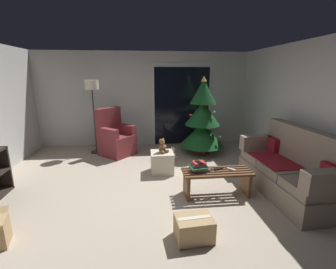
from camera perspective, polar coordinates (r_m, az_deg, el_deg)
name	(u,v)px	position (r m, az deg, el deg)	size (l,w,h in m)	color
ground_plane	(148,197)	(3.94, -4.85, -14.78)	(7.00, 7.00, 0.00)	#B2A38E
wall_back	(144,99)	(6.54, -5.77, 8.42)	(5.72, 0.12, 2.50)	beige
wall_right	(325,117)	(4.56, 33.65, 3.53)	(0.12, 6.00, 2.50)	beige
patio_door_frame	(182,105)	(6.58, 3.31, 7.18)	(1.60, 0.02, 2.20)	silver
patio_door_glass	(182,107)	(6.56, 3.33, 6.72)	(1.50, 0.02, 2.10)	black
couch	(290,170)	(4.38, 27.32, -7.61)	(0.84, 1.96, 1.08)	gray
coffee_table	(217,179)	(3.95, 11.65, -10.46)	(1.10, 0.40, 0.42)	brown
remote_silver	(231,169)	(3.98, 15.02, -8.11)	(0.04, 0.16, 0.02)	#ADADB2
remote_black	(218,169)	(3.95, 12.02, -8.11)	(0.04, 0.16, 0.02)	black
remote_graphite	(210,169)	(3.91, 10.08, -8.22)	(0.04, 0.16, 0.02)	#333338
book_stack	(199,167)	(3.81, 7.45, -7.76)	(0.28, 0.24, 0.15)	#6B3D7A
cell_phone	(199,162)	(3.78, 7.51, -6.64)	(0.07, 0.14, 0.01)	black
christmas_tree	(202,121)	(5.75, 8.29, 3.35)	(1.05, 1.05, 1.88)	#4C1E19
armchair	(116,138)	(5.88, -12.52, -0.93)	(0.97, 0.97, 1.13)	maroon
floor_lamp	(92,92)	(5.98, -17.81, 9.73)	(0.32, 0.32, 1.78)	#2D2D30
ottoman	(162,162)	(4.75, -1.44, -6.71)	(0.44, 0.44, 0.42)	beige
teddy_bear_chestnut	(162,147)	(4.64, -1.38, -2.93)	(0.21, 0.22, 0.29)	brown
teddy_bear_cream_by_tree	(173,154)	(5.53, 1.28, -4.63)	(0.21, 0.21, 0.29)	beige
cardboard_box_taped_mid_floor	(194,228)	(3.03, 6.27, -21.55)	(0.46, 0.36, 0.29)	tan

